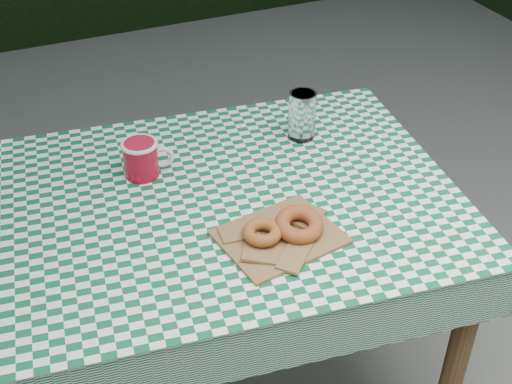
% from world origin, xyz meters
% --- Properties ---
extents(table, '(1.39, 1.01, 0.75)m').
position_xyz_m(table, '(-0.05, -0.01, 0.38)').
color(table, '#51331B').
rests_on(table, ground).
extents(tablecloth, '(1.41, 1.04, 0.01)m').
position_xyz_m(tablecloth, '(-0.05, -0.01, 0.75)').
color(tablecloth, '#0D5531').
rests_on(tablecloth, table).
extents(paper_bag, '(0.30, 0.25, 0.01)m').
position_xyz_m(paper_bag, '(0.08, -0.22, 0.76)').
color(paper_bag, olive).
rests_on(paper_bag, tablecloth).
extents(bagel_front, '(0.12, 0.12, 0.03)m').
position_xyz_m(bagel_front, '(0.04, -0.22, 0.78)').
color(bagel_front, '#95531E').
rests_on(bagel_front, paper_bag).
extents(bagel_back, '(0.12, 0.12, 0.04)m').
position_xyz_m(bagel_back, '(0.13, -0.23, 0.79)').
color(bagel_back, '#98451F').
rests_on(bagel_back, paper_bag).
extents(coffee_mug, '(0.21, 0.21, 0.10)m').
position_xyz_m(coffee_mug, '(-0.14, 0.16, 0.81)').
color(coffee_mug, maroon).
rests_on(coffee_mug, tablecloth).
extents(drinking_glass, '(0.08, 0.08, 0.14)m').
position_xyz_m(drinking_glass, '(0.33, 0.16, 0.83)').
color(drinking_glass, white).
rests_on(drinking_glass, tablecloth).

